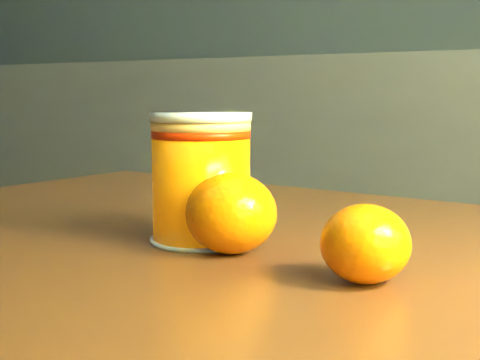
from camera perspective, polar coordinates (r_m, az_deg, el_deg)
The scene contains 5 objects.
kitchen_counter at distance 1.98m, azimuth -0.73°, elevation -3.25°, with size 3.15×0.60×0.90m, color #525357.
table at distance 0.57m, azimuth 0.25°, elevation -14.59°, with size 0.96×0.70×0.69m.
juice_glass at distance 0.56m, azimuth -3.33°, elevation 0.15°, with size 0.09×0.09×0.11m.
orange_front at distance 0.52m, azimuth -0.75°, elevation -2.85°, with size 0.07×0.07×0.06m, color orange.
orange_back at distance 0.45m, azimuth 10.65°, elevation -5.36°, with size 0.06×0.06×0.05m, color orange.
Camera 1 is at (1.07, -0.17, 0.82)m, focal length 50.00 mm.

